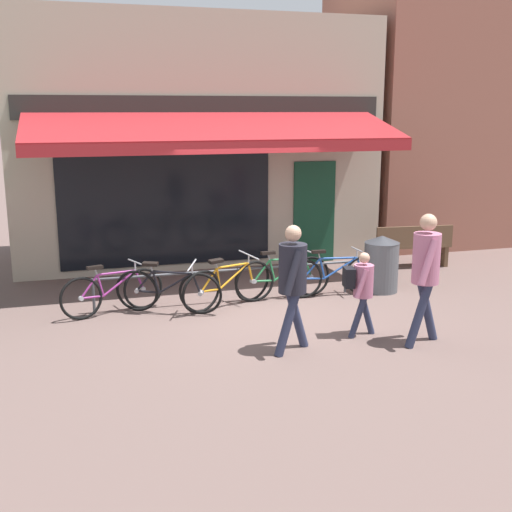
# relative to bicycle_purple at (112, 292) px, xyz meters

# --- Properties ---
(ground_plane) EXTENTS (160.00, 160.00, 0.00)m
(ground_plane) POSITION_rel_bicycle_purple_xyz_m (2.37, -0.67, -0.36)
(ground_plane) COLOR brown
(shop_front) EXTENTS (7.44, 4.88, 4.96)m
(shop_front) POSITION_rel_bicycle_purple_xyz_m (2.06, 3.91, 2.12)
(shop_front) COLOR tan
(shop_front) RESTS_ON ground_plane
(neighbour_building) EXTENTS (7.26, 4.00, 6.15)m
(neighbour_building) POSITION_rel_bicycle_purple_xyz_m (9.61, 4.44, 2.71)
(neighbour_building) COLOR #8E5647
(neighbour_building) RESTS_ON ground_plane
(bike_rack_rail) EXTENTS (4.38, 0.04, 0.57)m
(bike_rack_rail) POSITION_rel_bicycle_purple_xyz_m (1.85, 0.10, 0.12)
(bike_rack_rail) COLOR #47494F
(bike_rack_rail) RESTS_ON ground_plane
(bicycle_purple) EXTENTS (1.63, 0.66, 0.81)m
(bicycle_purple) POSITION_rel_bicycle_purple_xyz_m (0.00, 0.00, 0.00)
(bicycle_purple) COLOR black
(bicycle_purple) RESTS_ON ground_plane
(bicycle_black) EXTENTS (1.61, 0.88, 0.85)m
(bicycle_black) POSITION_rel_bicycle_purple_xyz_m (0.84, -0.21, 0.01)
(bicycle_black) COLOR black
(bicycle_black) RESTS_ON ground_plane
(bicycle_orange) EXTENTS (1.65, 0.78, 0.87)m
(bicycle_orange) POSITION_rel_bicycle_purple_xyz_m (1.80, -0.18, 0.02)
(bicycle_orange) COLOR black
(bicycle_orange) RESTS_ON ground_plane
(bicycle_green) EXTENTS (1.72, 0.52, 0.84)m
(bicycle_green) POSITION_rel_bicycle_purple_xyz_m (2.82, 0.07, 0.01)
(bicycle_green) COLOR black
(bicycle_green) RESTS_ON ground_plane
(bicycle_blue) EXTENTS (1.76, 0.52, 0.82)m
(bicycle_blue) POSITION_rel_bicycle_purple_xyz_m (3.70, -0.04, 0.00)
(bicycle_blue) COLOR black
(bicycle_blue) RESTS_ON ground_plane
(pedestrian_adult) EXTENTS (0.57, 0.63, 1.72)m
(pedestrian_adult) POSITION_rel_bicycle_purple_xyz_m (2.17, -2.27, 0.67)
(pedestrian_adult) COLOR #282D47
(pedestrian_adult) RESTS_ON ground_plane
(pedestrian_child) EXTENTS (0.53, 0.38, 1.22)m
(pedestrian_child) POSITION_rel_bicycle_purple_xyz_m (3.28, -1.98, 0.39)
(pedestrian_child) COLOR #282D47
(pedestrian_child) RESTS_ON ground_plane
(pedestrian_second_adult) EXTENTS (0.61, 0.59, 1.82)m
(pedestrian_second_adult) POSITION_rel_bicycle_purple_xyz_m (3.97, -2.50, 0.74)
(pedestrian_second_adult) COLOR #282D47
(pedestrian_second_adult) RESTS_ON ground_plane
(litter_bin) EXTENTS (0.61, 0.61, 0.99)m
(litter_bin) POSITION_rel_bicycle_purple_xyz_m (4.62, 0.01, 0.14)
(litter_bin) COLOR #515459
(litter_bin) RESTS_ON ground_plane
(park_bench) EXTENTS (1.64, 0.59, 0.87)m
(park_bench) POSITION_rel_bicycle_purple_xyz_m (6.01, 1.41, 0.10)
(park_bench) COLOR brown
(park_bench) RESTS_ON ground_plane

